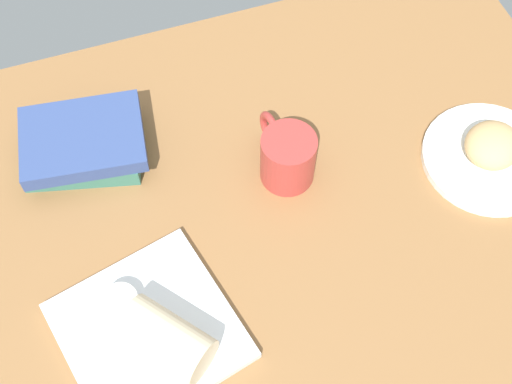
{
  "coord_description": "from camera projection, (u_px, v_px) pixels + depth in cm",
  "views": [
    {
      "loc": [
        -22.21,
        -48.42,
        98.8
      ],
      "look_at": [
        -4.42,
        3.72,
        7.0
      ],
      "focal_mm": 47.94,
      "sensor_mm": 36.0,
      "label": 1
    }
  ],
  "objects": [
    {
      "name": "coffee_mug",
      "position": [
        287.0,
        156.0,
        1.08
      ],
      "size": [
        8.86,
        13.8,
        9.34
      ],
      "color": "#B23833",
      "rests_on": "dining_table"
    },
    {
      "name": "square_plate",
      "position": [
        149.0,
        331.0,
        0.98
      ],
      "size": [
        28.21,
        28.21,
        1.6
      ],
      "primitive_type": "cube",
      "rotation": [
        0.0,
        0.0,
        0.24
      ],
      "color": "white",
      "rests_on": "dining_table"
    },
    {
      "name": "round_plate",
      "position": [
        488.0,
        158.0,
        1.13
      ],
      "size": [
        21.93,
        21.93,
        1.4
      ],
      "primitive_type": "cylinder",
      "color": "white",
      "rests_on": "dining_table"
    },
    {
      "name": "dining_table",
      "position": [
        289.0,
        219.0,
        1.1
      ],
      "size": [
        110.0,
        90.0,
        4.0
      ],
      "primitive_type": "cube",
      "color": "olive",
      "rests_on": "ground"
    },
    {
      "name": "breakfast_wrap",
      "position": [
        166.0,
        339.0,
        0.93
      ],
      "size": [
        13.36,
        14.22,
        7.01
      ],
      "primitive_type": "cylinder",
      "rotation": [
        1.57,
        0.0,
        0.68
      ],
      "color": "beige",
      "rests_on": "square_plate"
    },
    {
      "name": "book_stack",
      "position": [
        83.0,
        145.0,
        1.11
      ],
      "size": [
        21.84,
        17.2,
        6.11
      ],
      "color": "#387260",
      "rests_on": "dining_table"
    },
    {
      "name": "sauce_cup",
      "position": [
        121.0,
        302.0,
        0.98
      ],
      "size": [
        5.27,
        5.27,
        2.68
      ],
      "color": "silver",
      "rests_on": "square_plate"
    },
    {
      "name": "scone_pastry",
      "position": [
        493.0,
        145.0,
        1.1
      ],
      "size": [
        12.85,
        12.62,
        5.24
      ],
      "primitive_type": "ellipsoid",
      "rotation": [
        0.0,
        0.0,
        3.71
      ],
      "color": "tan",
      "rests_on": "round_plate"
    }
  ]
}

